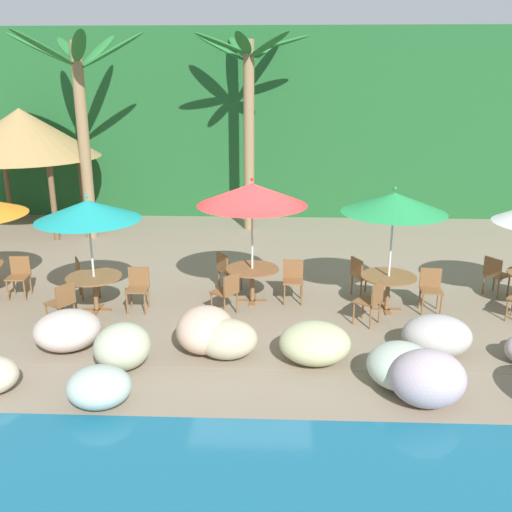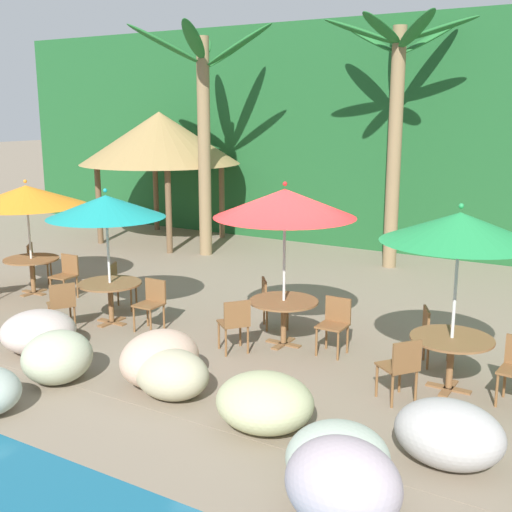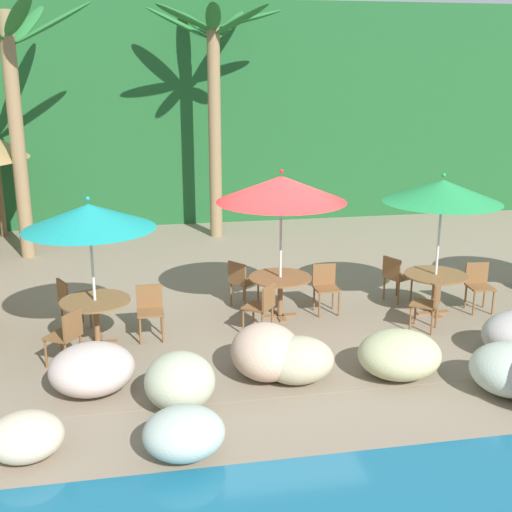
{
  "view_description": "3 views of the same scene",
  "coord_description": "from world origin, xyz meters",
  "views": [
    {
      "loc": [
        0.52,
        -10.85,
        4.56
      ],
      "look_at": [
        0.07,
        0.13,
        1.06
      ],
      "focal_mm": 40.07,
      "sensor_mm": 36.0,
      "label": 1
    },
    {
      "loc": [
        4.71,
        -8.39,
        3.7
      ],
      "look_at": [
        -0.7,
        0.59,
        1.33
      ],
      "focal_mm": 45.64,
      "sensor_mm": 36.0,
      "label": 2
    },
    {
      "loc": [
        -2.41,
        -10.24,
        4.23
      ],
      "look_at": [
        -0.39,
        0.58,
        1.06
      ],
      "focal_mm": 45.69,
      "sensor_mm": 36.0,
      "label": 3
    }
  ],
  "objects": [
    {
      "name": "chair_teal_inland",
      "position": [
        -3.6,
        0.4,
        0.51
      ],
      "size": [
        0.57,
        0.57,
        0.87
      ],
      "color": "brown",
      "rests_on": "ground"
    },
    {
      "name": "dining_table_orange",
      "position": [
        -5.83,
        0.26,
        0.61
      ],
      "size": [
        1.1,
        1.1,
        0.74
      ],
      "color": "brown",
      "rests_on": "ground"
    },
    {
      "name": "ground_plane",
      "position": [
        0.0,
        0.0,
        0.0
      ],
      "size": [
        120.0,
        120.0,
        0.0
      ],
      "primitive_type": "plane",
      "color": "gray"
    },
    {
      "name": "dining_table_red",
      "position": [
        -0.01,
        0.3,
        0.61
      ],
      "size": [
        1.1,
        1.1,
        0.74
      ],
      "color": "brown",
      "rests_on": "ground"
    },
    {
      "name": "chair_red_inland",
      "position": [
        -0.61,
        0.92,
        0.51
      ],
      "size": [
        0.6,
        0.59,
        0.87
      ],
      "color": "brown",
      "rests_on": "ground"
    },
    {
      "name": "chair_green_inland",
      "position": [
        2.28,
        0.67,
        0.51
      ],
      "size": [
        0.57,
        0.56,
        0.87
      ],
      "color": "brown",
      "rests_on": "ground"
    },
    {
      "name": "chair_teal_seaward",
      "position": [
        -2.29,
        -0.21,
        0.51
      ],
      "size": [
        0.43,
        0.43,
        0.87
      ],
      "color": "brown",
      "rests_on": "ground"
    },
    {
      "name": "umbrella_teal",
      "position": [
        -3.14,
        -0.32,
        2.08
      ],
      "size": [
        2.02,
        2.02,
        2.39
      ],
      "color": "silver",
      "rests_on": "ground"
    },
    {
      "name": "chair_orange_seaward",
      "position": [
        -4.99,
        0.4,
        0.51
      ],
      "size": [
        0.44,
        0.45,
        0.87
      ],
      "color": "brown",
      "rests_on": "ground"
    },
    {
      "name": "umbrella_orange",
      "position": [
        -5.83,
        0.26,
        2.02
      ],
      "size": [
        2.37,
        2.37,
        2.34
      ],
      "color": "silver",
      "rests_on": "ground"
    },
    {
      "name": "foliage_backdrop",
      "position": [
        0.0,
        9.0,
        3.0
      ],
      "size": [
        28.0,
        2.4,
        6.0
      ],
      "color": "#1E5628",
      "rests_on": "ground"
    },
    {
      "name": "umbrella_green",
      "position": [
        2.73,
        -0.05,
        2.22
      ],
      "size": [
        2.03,
        2.03,
        2.54
      ],
      "color": "silver",
      "rests_on": "ground"
    },
    {
      "name": "umbrella_red",
      "position": [
        -0.01,
        0.3,
        2.29
      ],
      "size": [
        2.22,
        2.22,
        2.62
      ],
      "color": "silver",
      "rests_on": "ground"
    },
    {
      "name": "dining_table_green",
      "position": [
        2.73,
        -0.05,
        0.61
      ],
      "size": [
        1.1,
        1.1,
        0.74
      ],
      "color": "brown",
      "rests_on": "ground"
    },
    {
      "name": "chair_teal_left",
      "position": [
        -3.51,
        -1.09,
        0.51
      ],
      "size": [
        0.58,
        0.58,
        0.87
      ],
      "color": "brown",
      "rests_on": "ground"
    },
    {
      "name": "chair_red_seaward",
      "position": [
        0.84,
        0.39,
        0.51
      ],
      "size": [
        0.42,
        0.43,
        0.87
      ],
      "color": "brown",
      "rests_on": "ground"
    },
    {
      "name": "palm_tree_second",
      "position": [
        -0.39,
        6.26,
        4.0
      ],
      "size": [
        3.38,
        3.36,
        5.72
      ],
      "color": "olive",
      "rests_on": "ground"
    },
    {
      "name": "palm_tree_nearest",
      "position": [
        -4.99,
        5.14,
        3.9
      ],
      "size": [
        3.72,
        3.6,
        5.71
      ],
      "color": "olive",
      "rests_on": "ground"
    },
    {
      "name": "chair_orange_inland",
      "position": [
        -6.43,
        0.87,
        0.51
      ],
      "size": [
        0.6,
        0.59,
        0.87
      ],
      "color": "brown",
      "rests_on": "ground"
    },
    {
      "name": "palapa_hut",
      "position": [
        -7.1,
        6.0,
        2.9
      ],
      "size": [
        4.49,
        4.49,
        3.63
      ],
      "color": "brown",
      "rests_on": "ground"
    },
    {
      "name": "terrace_deck",
      "position": [
        0.0,
        0.0,
        0.0
      ],
      "size": [
        18.0,
        5.2,
        0.01
      ],
      "color": "gray",
      "rests_on": "ground"
    },
    {
      "name": "dining_table_teal",
      "position": [
        -3.14,
        -0.32,
        0.61
      ],
      "size": [
        1.1,
        1.1,
        0.74
      ],
      "color": "brown",
      "rests_on": "ground"
    },
    {
      "name": "chair_green_left",
      "position": [
        2.29,
        -0.79,
        0.51
      ],
      "size": [
        0.59,
        0.59,
        0.87
      ],
      "color": "brown",
      "rests_on": "ground"
    },
    {
      "name": "rock_seawall",
      "position": [
        0.31,
        -2.64,
        0.34
      ],
      "size": [
        15.24,
        2.89,
        0.84
      ],
      "color": "#CAA990",
      "rests_on": "ground"
    },
    {
      "name": "chair_red_left",
      "position": [
        -0.47,
        -0.42,
        0.51
      ],
      "size": [
        0.6,
        0.59,
        0.87
      ],
      "color": "brown",
      "rests_on": "ground"
    }
  ]
}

